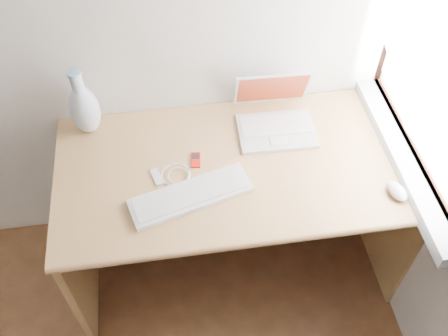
{
  "coord_description": "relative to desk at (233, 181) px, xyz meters",
  "views": [
    {
      "loc": [
        0.79,
        0.1,
        2.31
      ],
      "look_at": [
        0.97,
        1.35,
        0.79
      ],
      "focal_mm": 40.0,
      "sensor_mm": 36.0,
      "label": 1
    }
  ],
  "objects": [
    {
      "name": "desk",
      "position": [
        0.0,
        0.0,
        0.0
      ],
      "size": [
        1.47,
        0.73,
        0.77
      ],
      "color": "tan",
      "rests_on": "floor"
    },
    {
      "name": "laptop",
      "position": [
        0.19,
        0.1,
        0.27
      ],
      "size": [
        0.33,
        0.27,
        0.22
      ],
      "rotation": [
        0.0,
        0.0,
        -0.03
      ],
      "color": "silver",
      "rests_on": "desk"
    },
    {
      "name": "external_keyboard",
      "position": [
        -0.2,
        -0.23,
        0.24
      ],
      "size": [
        0.49,
        0.26,
        0.02
      ],
      "rotation": [
        0.0,
        0.0,
        0.26
      ],
      "color": "white",
      "rests_on": "desk"
    },
    {
      "name": "mouse",
      "position": [
        0.58,
        -0.33,
        0.24
      ],
      "size": [
        0.09,
        0.11,
        0.04
      ],
      "primitive_type": "ellipsoid",
      "rotation": [
        0.0,
        0.0,
        0.28
      ],
      "color": "silver",
      "rests_on": "desk"
    },
    {
      "name": "ipod",
      "position": [
        -0.16,
        -0.05,
        0.23
      ],
      "size": [
        0.05,
        0.09,
        0.01
      ],
      "rotation": [
        0.0,
        0.0,
        -0.12
      ],
      "color": "red",
      "rests_on": "desk"
    },
    {
      "name": "cable_coil",
      "position": [
        -0.25,
        -0.11,
        0.23
      ],
      "size": [
        0.12,
        0.12,
        0.01
      ],
      "primitive_type": "torus",
      "rotation": [
        0.0,
        0.0,
        -0.03
      ],
      "color": "white",
      "rests_on": "desk"
    },
    {
      "name": "remote",
      "position": [
        -0.33,
        -0.11,
        0.23
      ],
      "size": [
        0.05,
        0.09,
        0.01
      ],
      "primitive_type": "cube",
      "rotation": [
        0.0,
        0.0,
        0.25
      ],
      "color": "white",
      "rests_on": "desk"
    },
    {
      "name": "vase",
      "position": [
        -0.59,
        0.19,
        0.35
      ],
      "size": [
        0.12,
        0.12,
        0.31
      ],
      "color": "silver",
      "rests_on": "desk"
    }
  ]
}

